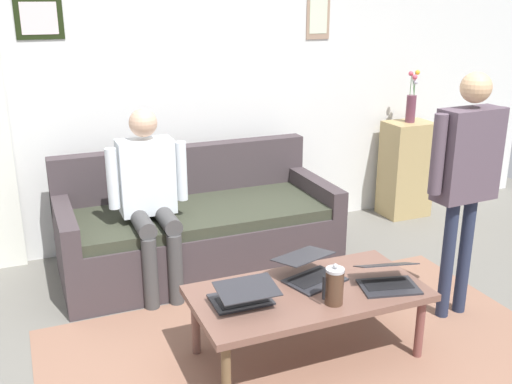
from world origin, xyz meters
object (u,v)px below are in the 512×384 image
object	(u,v)px
coffee_table	(308,297)
laptop_center	(311,272)
french_press	(334,286)
person_standing	(467,166)
couch	(197,229)
person_seated	(150,191)
laptop_left	(243,296)
flower_vase	(411,104)
laptop_right	(388,279)
side_shelf	(406,169)

from	to	relation	value
coffee_table	laptop_center	bearing A→B (deg)	-122.14
french_press	person_standing	size ratio (longest dim) A/B	0.15
couch	person_seated	world-z (taller)	person_seated
laptop_left	laptop_center	distance (m)	0.48
laptop_center	flower_vase	xyz separation A→B (m)	(-1.85, -1.63, 0.60)
laptop_left	person_standing	size ratio (longest dim) A/B	0.21
couch	laptop_right	distance (m)	1.66
flower_vase	person_seated	xyz separation A→B (m)	(2.55, 0.58, -0.34)
french_press	person_standing	distance (m)	1.17
coffee_table	french_press	xyz separation A→B (m)	(-0.06, 0.19, 0.15)
laptop_right	side_shelf	distance (m)	2.39
side_shelf	laptop_center	bearing A→B (deg)	41.36
laptop_right	person_seated	xyz separation A→B (m)	(1.06, -1.29, 0.27)
couch	side_shelf	bearing A→B (deg)	-170.51
coffee_table	laptop_center	size ratio (longest dim) A/B	3.20
laptop_left	person_seated	xyz separation A→B (m)	(0.23, -1.16, 0.26)
french_press	person_seated	world-z (taller)	person_seated
coffee_table	flower_vase	bearing A→B (deg)	-137.81
french_press	side_shelf	bearing A→B (deg)	-134.02
person_standing	person_seated	xyz separation A→B (m)	(1.72, -1.10, -0.28)
laptop_left	french_press	xyz separation A→B (m)	(-0.45, 0.18, 0.06)
laptop_center	french_press	distance (m)	0.31
couch	laptop_center	size ratio (longest dim) A/B	4.94
french_press	side_shelf	xyz separation A→B (m)	(-1.87, -1.94, -0.08)
couch	laptop_left	world-z (taller)	couch
laptop_center	couch	bearing A→B (deg)	-76.68
french_press	person_standing	bearing A→B (deg)	-166.59
laptop_left	person_standing	world-z (taller)	person_standing
couch	coffee_table	distance (m)	1.41
couch	side_shelf	distance (m)	2.19
couch	laptop_left	bearing A→B (deg)	83.12
couch	laptop_right	bearing A→B (deg)	113.85
laptop_center	laptop_right	bearing A→B (deg)	146.73
flower_vase	person_seated	bearing A→B (deg)	12.91
laptop_center	side_shelf	bearing A→B (deg)	-138.64
laptop_center	flower_vase	distance (m)	2.54
laptop_right	french_press	distance (m)	0.39
laptop_right	french_press	size ratio (longest dim) A/B	1.61
coffee_table	side_shelf	xyz separation A→B (m)	(-1.93, -1.75, 0.07)
couch	coffee_table	xyz separation A→B (m)	(-0.23, 1.39, 0.07)
laptop_left	coffee_table	bearing A→B (deg)	-179.75
couch	laptop_right	xyz separation A→B (m)	(-0.67, 1.51, 0.16)
side_shelf	person_seated	xyz separation A→B (m)	(2.55, 0.59, 0.28)
laptop_right	side_shelf	size ratio (longest dim) A/B	0.42
flower_vase	coffee_table	bearing A→B (deg)	42.19
laptop_left	person_seated	size ratio (longest dim) A/B	0.26
person_standing	person_seated	bearing A→B (deg)	-32.69
laptop_center	laptop_right	world-z (taller)	laptop_right
coffee_table	french_press	bearing A→B (deg)	106.99
couch	person_seated	distance (m)	0.62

